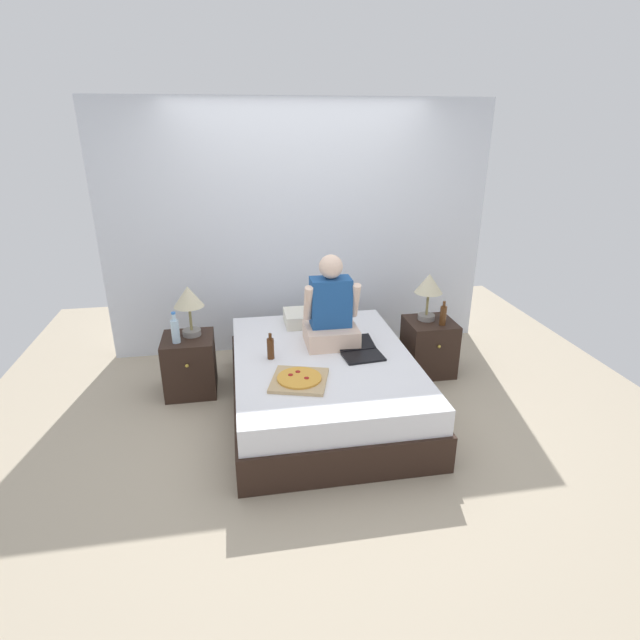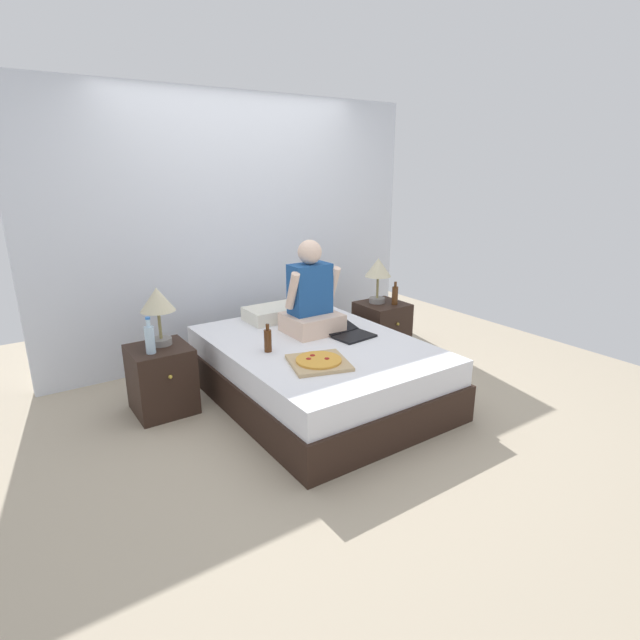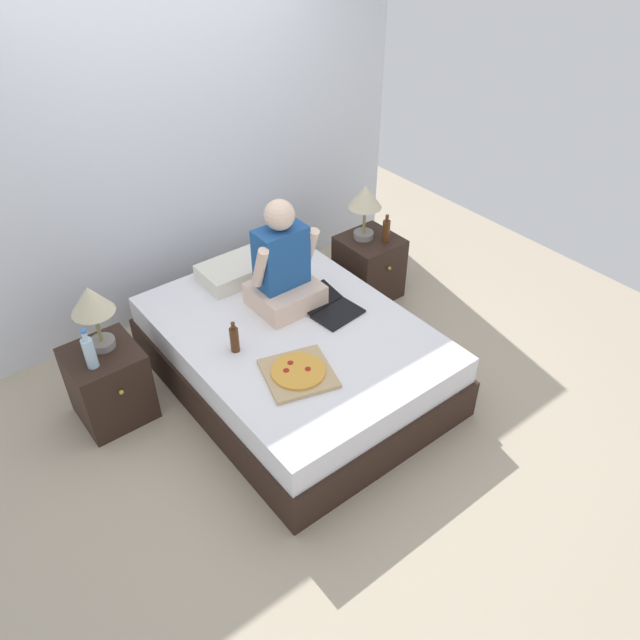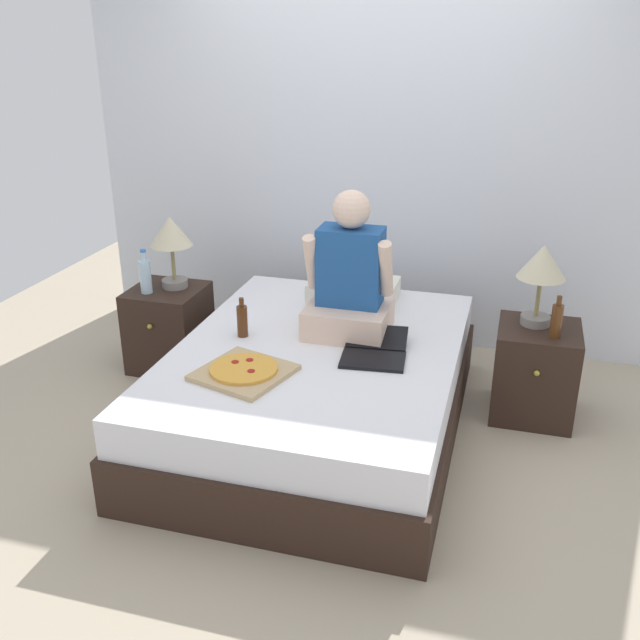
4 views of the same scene
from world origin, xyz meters
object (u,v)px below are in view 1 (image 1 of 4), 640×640
Objects in this scene: nightstand_right at (301,280)px; beer_bottle_on_bed at (235,353)px; lamp_on_right_nightstand at (292,198)px; beer_bottle at (317,229)px; pizza_box at (372,376)px; water_bottle at (70,404)px; nightstand_left at (83,467)px; person_seated at (275,273)px; lamp_on_left_nightstand at (55,335)px; bed at (302,373)px; laptop at (347,318)px.

beer_bottle_on_bed is (-1.62, -0.38, 0.29)m from nightstand_right.
lamp_on_right_nightstand is 1.96× the size of beer_bottle.
beer_bottle is 0.47× the size of pizza_box.
lamp_on_right_nightstand reaches higher than beer_bottle.
lamp_on_right_nightstand is at bearing 36.97° from pizza_box.
water_bottle is 1.20× the size of beer_bottle.
nightstand_left is at bearing -178.74° from lamp_on_right_nightstand.
lamp_on_left_nightstand is at bearing 163.08° from person_seated.
beer_bottle_on_bed is at bearing -164.94° from lamp_on_right_nightstand.
pizza_box is at bearing -120.03° from person_seated.
person_seated reaches higher than pizza_box.
nightstand_right reaches higher than bed.
lamp_on_right_nightstand is 0.29m from beer_bottle.
nightstand_right is at bearing 0.00° from nightstand_left.
lamp_on_left_nightstand is 0.84m from beer_bottle_on_bed.
laptop is (1.35, -0.74, -0.39)m from lamp_on_left_nightstand.
bed is 2.73× the size of person_seated.
beer_bottle reaches higher than bed.
beer_bottle is (2.46, -0.01, -0.02)m from water_bottle.
bed is 1.41m from lamp_on_left_nightstand.
lamp_on_left_nightstand is (-1.11, 0.57, 0.66)m from bed.
lamp_on_left_nightstand is at bearing 176.32° from beer_bottle.
nightstand_right is 0.74× the size of person_seated.
water_bottle reaches higher than nightstand_left.
water_bottle is 0.35× the size of person_seated.
nightstand_right is at bearing -59.06° from lamp_on_right_nightstand.
lamp_on_right_nightstand reaches higher than pizza_box.
laptop is (-0.98, -0.59, -0.16)m from beer_bottle.
beer_bottle is at bearing 18.88° from bed.
beer_bottle_on_bed reaches higher than nightstand_right.
laptop is at bearing -28.79° from lamp_on_left_nightstand.
bed is 3.70× the size of nightstand_right.
nightstand_left is 0.42m from water_bottle.
lamp_on_right_nightstand reaches higher than nightstand_right.
laptop is (0.13, -0.37, -0.27)m from person_seated.
laptop is 0.63m from pizza_box.
lamp_on_left_nightstand is at bearing 151.21° from laptop.
lamp_on_left_nightstand reaches higher than beer_bottle_on_bed.
person_seated reaches higher than beer_bottle_on_bed.
nightstand_right reaches higher than laptop.
nightstand_left is at bearing 155.80° from bed.
beer_bottle_on_bed is at bearing -166.88° from nightstand_right.
bed is 1.36m from beer_bottle.
beer_bottle_on_bed is at bearing 163.03° from bed.
person_seated is (1.26, -0.32, 0.49)m from nightstand_left.
person_seated is at bearing 109.89° from laptop.
beer_bottle is 1.79m from pizza_box.
beer_bottle_on_bed is (-0.70, 0.32, 0.07)m from laptop.
lamp_on_left_nightstand reaches higher than water_bottle.
nightstand_right is 1.68m from beer_bottle_on_bed.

